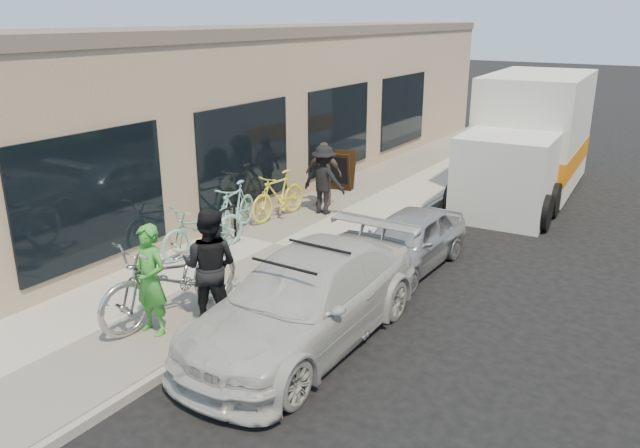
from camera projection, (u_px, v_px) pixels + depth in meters
The scene contains 17 objects.
ground at pixel (263, 339), 9.09m from camera, with size 120.00×120.00×0.00m, color black.
sidewalk at pixel (274, 247), 12.49m from camera, with size 3.00×34.00×0.15m, color #AEAB9D.
curb at pixel (341, 263), 11.70m from camera, with size 0.12×34.00×0.13m, color gray.
storefront at pixel (285, 104), 17.48m from camera, with size 3.60×20.00×4.22m.
bike_rack at pixel (228, 222), 12.26m from camera, with size 0.11×0.54×0.77m.
sandwich_board at pixel (341, 170), 16.16m from camera, with size 0.69×0.70×1.00m.
sedan_white at pixel (305, 300), 8.83m from camera, with size 1.84×4.52×1.35m.
sedan_silver at pixel (408, 241), 11.49m from camera, with size 1.27×3.16×1.08m, color #A5A6AB.
moving_truck at pixel (529, 142), 16.17m from camera, with size 2.70×6.34×3.05m.
tandem_bike at pixel (172, 278), 9.23m from camera, with size 0.85×2.45×1.29m, color #ADADAF.
woman_rider at pixel (150, 280), 8.73m from camera, with size 0.59×0.39×1.62m, color green.
man_standing at pixel (210, 266), 9.03m from camera, with size 0.85×0.67×1.76m, color black.
cruiser_bike_a at pixel (235, 208), 12.97m from camera, with size 0.49×1.74×1.04m, color #86C9BF.
cruiser_bike_b at pixel (204, 229), 11.79m from camera, with size 0.65×1.87×0.98m, color #86C9BF.
cruiser_bike_c at pixel (278, 195), 13.88m from camera, with size 0.49×1.75×1.05m, color yellow.
bystander_a at pixel (324, 180), 14.14m from camera, with size 1.02×0.59×1.58m, color black.
bystander_b at pixel (324, 174), 14.78m from camera, with size 0.89×0.37×1.52m, color brown.
Camera 1 is at (5.05, -6.37, 4.48)m, focal length 35.00 mm.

